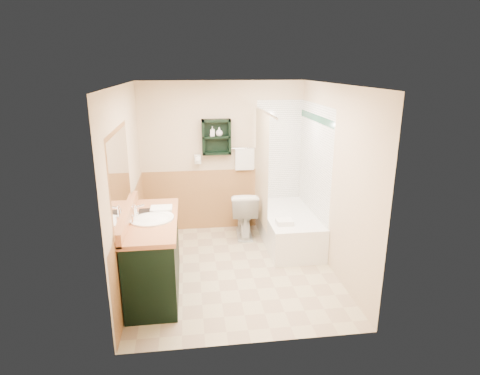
# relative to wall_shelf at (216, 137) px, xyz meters

# --- Properties ---
(floor) EXTENTS (3.00, 3.00, 0.00)m
(floor) POSITION_rel_wall_shelf_xyz_m (0.10, -1.41, -1.55)
(floor) COLOR #C9BB92
(floor) RESTS_ON ground
(back_wall) EXTENTS (2.60, 0.04, 2.40)m
(back_wall) POSITION_rel_wall_shelf_xyz_m (0.10, 0.11, -0.35)
(back_wall) COLOR beige
(back_wall) RESTS_ON ground
(left_wall) EXTENTS (0.04, 3.00, 2.40)m
(left_wall) POSITION_rel_wall_shelf_xyz_m (-1.22, -1.41, -0.35)
(left_wall) COLOR beige
(left_wall) RESTS_ON ground
(right_wall) EXTENTS (0.04, 3.00, 2.40)m
(right_wall) POSITION_rel_wall_shelf_xyz_m (1.42, -1.41, -0.35)
(right_wall) COLOR beige
(right_wall) RESTS_ON ground
(ceiling) EXTENTS (2.60, 3.00, 0.04)m
(ceiling) POSITION_rel_wall_shelf_xyz_m (0.10, -1.41, 0.87)
(ceiling) COLOR white
(ceiling) RESTS_ON back_wall
(wainscot_left) EXTENTS (2.98, 2.98, 1.00)m
(wainscot_left) POSITION_rel_wall_shelf_xyz_m (-1.19, -1.41, -1.05)
(wainscot_left) COLOR #C1804E
(wainscot_left) RESTS_ON left_wall
(wainscot_back) EXTENTS (2.58, 2.58, 1.00)m
(wainscot_back) POSITION_rel_wall_shelf_xyz_m (0.10, 0.08, -1.05)
(wainscot_back) COLOR #C1804E
(wainscot_back) RESTS_ON back_wall
(mirror_frame) EXTENTS (1.30, 1.30, 1.00)m
(mirror_frame) POSITION_rel_wall_shelf_xyz_m (-1.17, -1.96, -0.05)
(mirror_frame) COLOR #915F2F
(mirror_frame) RESTS_ON left_wall
(mirror_glass) EXTENTS (1.20, 1.20, 0.90)m
(mirror_glass) POSITION_rel_wall_shelf_xyz_m (-1.17, -1.96, -0.05)
(mirror_glass) COLOR white
(mirror_glass) RESTS_ON left_wall
(tile_right) EXTENTS (1.50, 1.50, 2.10)m
(tile_right) POSITION_rel_wall_shelf_xyz_m (1.38, -0.66, -0.50)
(tile_right) COLOR white
(tile_right) RESTS_ON right_wall
(tile_back) EXTENTS (0.95, 0.95, 2.10)m
(tile_back) POSITION_rel_wall_shelf_xyz_m (1.13, 0.07, -0.50)
(tile_back) COLOR white
(tile_back) RESTS_ON back_wall
(tile_accent) EXTENTS (1.50, 1.50, 0.10)m
(tile_accent) POSITION_rel_wall_shelf_xyz_m (1.37, -0.66, 0.35)
(tile_accent) COLOR #134330
(tile_accent) RESTS_ON right_wall
(wall_shelf) EXTENTS (0.45, 0.15, 0.55)m
(wall_shelf) POSITION_rel_wall_shelf_xyz_m (0.00, 0.00, 0.00)
(wall_shelf) COLOR black
(wall_shelf) RESTS_ON back_wall
(hair_dryer) EXTENTS (0.10, 0.24, 0.18)m
(hair_dryer) POSITION_rel_wall_shelf_xyz_m (-0.30, 0.02, -0.35)
(hair_dryer) COLOR white
(hair_dryer) RESTS_ON back_wall
(towel_bar) EXTENTS (0.40, 0.06, 0.40)m
(towel_bar) POSITION_rel_wall_shelf_xyz_m (0.45, 0.04, -0.20)
(towel_bar) COLOR white
(towel_bar) RESTS_ON back_wall
(curtain_rod) EXTENTS (0.03, 1.60, 0.03)m
(curtain_rod) POSITION_rel_wall_shelf_xyz_m (0.63, -0.66, 0.45)
(curtain_rod) COLOR silver
(curtain_rod) RESTS_ON back_wall
(shower_curtain) EXTENTS (1.05, 1.05, 1.70)m
(shower_curtain) POSITION_rel_wall_shelf_xyz_m (0.63, -0.48, -0.40)
(shower_curtain) COLOR #C5B695
(shower_curtain) RESTS_ON curtain_rod
(vanity) EXTENTS (0.59, 1.45, 0.92)m
(vanity) POSITION_rel_wall_shelf_xyz_m (-0.89, -1.77, -1.09)
(vanity) COLOR black
(vanity) RESTS_ON ground
(bathtub) EXTENTS (0.74, 1.50, 0.49)m
(bathtub) POSITION_rel_wall_shelf_xyz_m (1.03, -0.68, -1.30)
(bathtub) COLOR white
(bathtub) RESTS_ON ground
(toilet) EXTENTS (0.47, 0.77, 0.73)m
(toilet) POSITION_rel_wall_shelf_xyz_m (0.39, -0.28, -1.18)
(toilet) COLOR white
(toilet) RESTS_ON ground
(counter_towel) EXTENTS (0.26, 0.20, 0.04)m
(counter_towel) POSITION_rel_wall_shelf_xyz_m (-0.79, -1.50, -0.61)
(counter_towel) COLOR white
(counter_towel) RESTS_ON vanity
(vanity_book) EXTENTS (0.18, 0.03, 0.23)m
(vanity_book) POSITION_rel_wall_shelf_xyz_m (-1.06, -1.58, -0.51)
(vanity_book) COLOR black
(vanity_book) RESTS_ON vanity
(tub_towel) EXTENTS (0.23, 0.19, 0.07)m
(tub_towel) POSITION_rel_wall_shelf_xyz_m (0.85, -1.11, -1.02)
(tub_towel) COLOR white
(tub_towel) RESTS_ON bathtub
(soap_bottle_a) EXTENTS (0.08, 0.16, 0.07)m
(soap_bottle_a) POSITION_rel_wall_shelf_xyz_m (-0.06, -0.01, 0.05)
(soap_bottle_a) COLOR white
(soap_bottle_a) RESTS_ON wall_shelf
(soap_bottle_b) EXTENTS (0.13, 0.16, 0.11)m
(soap_bottle_b) POSITION_rel_wall_shelf_xyz_m (0.04, -0.01, 0.07)
(soap_bottle_b) COLOR white
(soap_bottle_b) RESTS_ON wall_shelf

